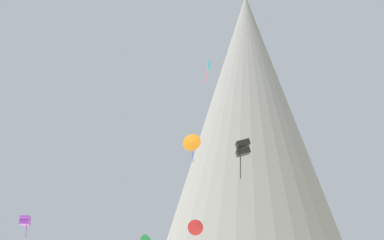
# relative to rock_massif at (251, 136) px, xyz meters

# --- Properties ---
(rock_massif) EXTENTS (50.25, 50.25, 69.52)m
(rock_massif) POSITION_rel_rock_massif_xyz_m (0.00, 0.00, 0.00)
(rock_massif) COLOR gray
(rock_massif) RESTS_ON ground_plane
(kite_violet_low) EXTENTS (1.18, 1.23, 2.75)m
(kite_violet_low) POSITION_rel_rock_massif_xyz_m (-33.09, -53.16, -23.55)
(kite_violet_low) COLOR purple
(kite_red_low) EXTENTS (2.19, 0.49, 2.18)m
(kite_red_low) POSITION_rel_rock_massif_xyz_m (-11.80, -44.97, -23.90)
(kite_red_low) COLOR red
(kite_black_mid) EXTENTS (1.39, 1.30, 3.66)m
(kite_black_mid) POSITION_rel_rock_massif_xyz_m (-6.66, -71.88, -18.48)
(kite_black_mid) COLOR black
(kite_orange_mid) EXTENTS (2.62, 1.23, 4.02)m
(kite_orange_mid) POSITION_rel_rock_massif_xyz_m (-12.16, -49.93, -12.85)
(kite_orange_mid) COLOR orange
(kite_cyan_high) EXTENTS (0.56, 1.00, 2.59)m
(kite_cyan_high) POSITION_rel_rock_massif_xyz_m (-9.79, -62.69, -6.90)
(kite_cyan_high) COLOR #33BCDB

